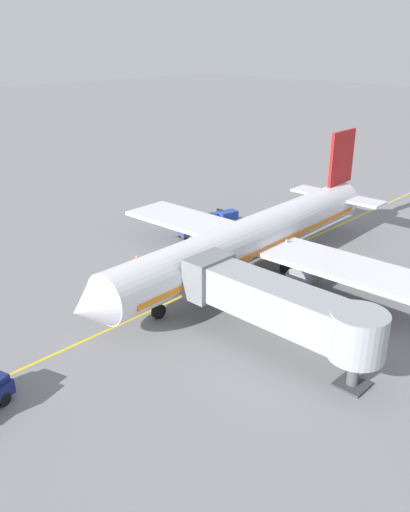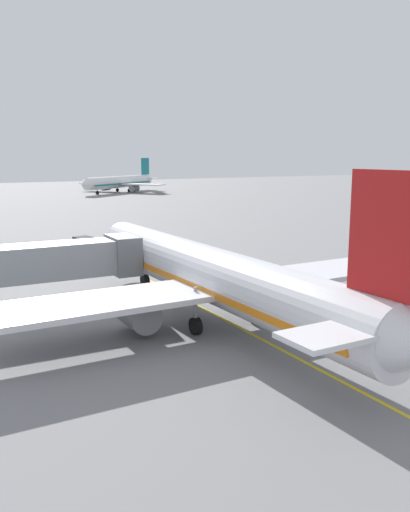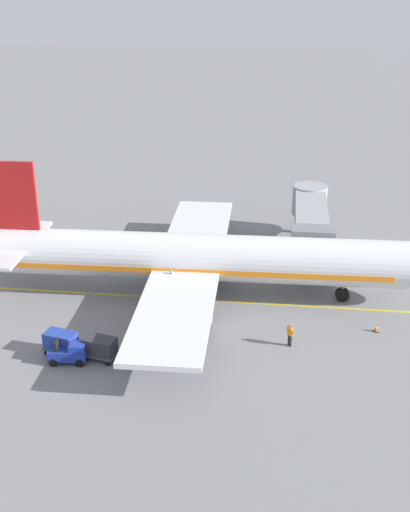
# 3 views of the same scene
# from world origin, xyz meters

# --- Properties ---
(ground_plane) EXTENTS (400.00, 400.00, 0.00)m
(ground_plane) POSITION_xyz_m (0.00, 0.00, 0.00)
(ground_plane) COLOR slate
(gate_lead_in_line) EXTENTS (0.24, 80.00, 0.01)m
(gate_lead_in_line) POSITION_xyz_m (0.00, 0.00, 0.00)
(gate_lead_in_line) COLOR gold
(gate_lead_in_line) RESTS_ON ground
(parked_airliner) EXTENTS (30.15, 37.29, 10.63)m
(parked_airliner) POSITION_xyz_m (-0.93, 0.92, 3.19)
(parked_airliner) COLOR silver
(parked_airliner) RESTS_ON ground
(jet_bridge) EXTENTS (14.46, 3.50, 4.98)m
(jet_bridge) POSITION_xyz_m (-10.23, 9.92, 3.46)
(jet_bridge) COLOR #93999E
(jet_bridge) RESTS_ON ground
(pushback_tractor) EXTENTS (3.34, 4.84, 2.40)m
(pushback_tractor) POSITION_xyz_m (-2.08, 26.94, 1.10)
(pushback_tractor) COLOR navy
(pushback_tractor) RESTS_ON ground
(baggage_tug_lead) EXTENTS (1.48, 2.60, 1.62)m
(baggage_tug_lead) POSITION_xyz_m (10.06, -6.12, 0.71)
(baggage_tug_lead) COLOR #1E339E
(baggage_tug_lead) RESTS_ON ground
(baggage_cart_front) EXTENTS (1.76, 2.98, 1.58)m
(baggage_cart_front) POSITION_xyz_m (9.25, -1.21, 0.95)
(baggage_cart_front) COLOR #4C4C51
(baggage_cart_front) RESTS_ON ground
(baggage_cart_second_in_train) EXTENTS (1.76, 2.98, 1.58)m
(baggage_cart_second_in_train) POSITION_xyz_m (9.45, -4.18, 0.95)
(baggage_cart_second_in_train) COLOR #4C4C51
(baggage_cart_second_in_train) RESTS_ON ground
(baggage_cart_third_in_train) EXTENTS (1.76, 2.98, 1.58)m
(baggage_cart_third_in_train) POSITION_xyz_m (9.07, -7.01, 0.95)
(baggage_cart_third_in_train) COLOR #4C4C51
(baggage_cart_third_in_train) RESTS_ON ground
(ground_crew_wing_walker) EXTENTS (0.59, 0.56, 1.69)m
(ground_crew_wing_walker) POSITION_xyz_m (6.10, 8.35, 0.95)
(ground_crew_wing_walker) COLOR #232328
(ground_crew_wing_walker) RESTS_ON ground
(ground_crew_loader) EXTENTS (0.73, 0.25, 1.69)m
(ground_crew_loader) POSITION_xyz_m (4.62, -0.22, 0.95)
(ground_crew_loader) COLOR #232328
(ground_crew_loader) RESTS_ON ground
(safety_cone_nose_left) EXTENTS (0.36, 0.36, 0.59)m
(safety_cone_nose_left) POSITION_xyz_m (3.33, 14.54, 0.29)
(safety_cone_nose_left) COLOR black
(safety_cone_nose_left) RESTS_ON ground
(distant_taxiing_airliner) EXTENTS (30.85, 26.22, 10.10)m
(distant_taxiing_airliner) POSITION_xyz_m (36.65, 126.85, 3.03)
(distant_taxiing_airliner) COLOR white
(distant_taxiing_airliner) RESTS_ON ground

